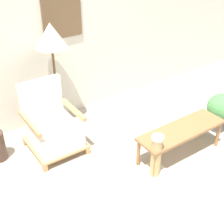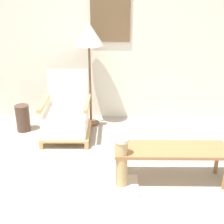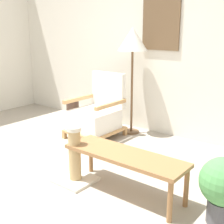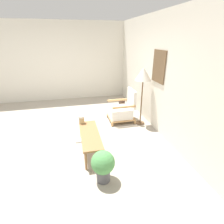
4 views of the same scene
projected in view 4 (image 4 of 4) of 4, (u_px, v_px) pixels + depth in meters
name	position (u px, v px, depth m)	size (l,w,h in m)	color
ground_plane	(59.00, 136.00, 4.16)	(14.00, 14.00, 0.00)	#A89E8E
wall_back	(158.00, 74.00, 4.14)	(8.00, 0.09, 2.70)	silver
wall_left	(72.00, 62.00, 6.23)	(0.06, 8.00, 2.70)	silver
armchair	(122.00, 110.00, 4.83)	(0.63, 0.68, 0.88)	tan
floor_lamp	(143.00, 76.00, 4.27)	(0.41, 0.41, 1.50)	brown
coffee_table	(90.00, 136.00, 3.49)	(1.17, 0.37, 0.40)	olive
vase	(122.00, 105.00, 5.51)	(0.20, 0.20, 0.38)	#473328
potted_plant	(103.00, 164.00, 2.75)	(0.38, 0.38, 0.55)	#4C4C51
scratching_post	(82.00, 130.00, 3.98)	(0.36, 0.36, 0.57)	beige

